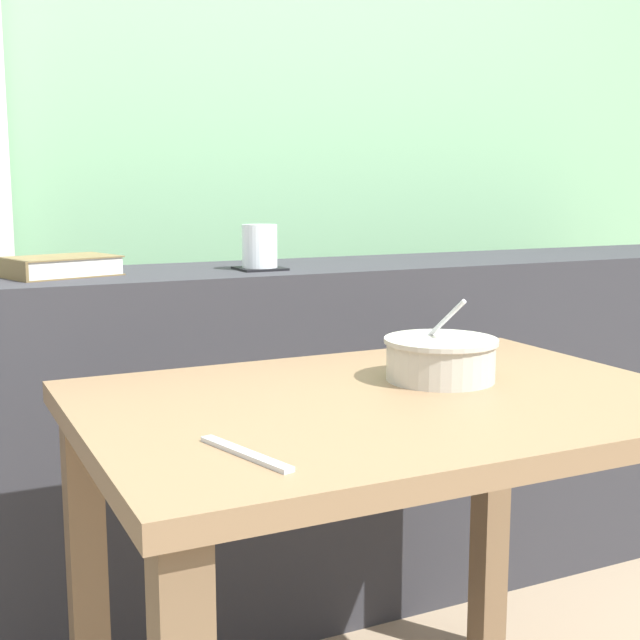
{
  "coord_description": "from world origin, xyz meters",
  "views": [
    {
      "loc": [
        -0.72,
        -1.24,
        1.02
      ],
      "look_at": [
        0.02,
        0.3,
        0.74
      ],
      "focal_mm": 47.62,
      "sensor_mm": 36.0,
      "label": 1
    }
  ],
  "objects": [
    {
      "name": "dark_console_ledge",
      "position": [
        0.0,
        0.55,
        0.42
      ],
      "size": [
        2.8,
        0.38,
        0.83
      ],
      "primitive_type": "cube",
      "color": "#2D2D33",
      "rests_on": "ground"
    },
    {
      "name": "soup_bowl",
      "position": [
        0.06,
        -0.08,
        0.73
      ],
      "size": [
        0.19,
        0.19,
        0.14
      ],
      "color": "#BCB7A8",
      "rests_on": "breakfast_table"
    },
    {
      "name": "juice_glass",
      "position": [
        -0.03,
        0.5,
        0.88
      ],
      "size": [
        0.08,
        0.08,
        0.09
      ],
      "color": "white",
      "rests_on": "coaster_square"
    },
    {
      "name": "outdoor_backdrop",
      "position": [
        0.0,
        1.1,
        1.4
      ],
      "size": [
        4.8,
        0.08,
        2.8
      ],
      "primitive_type": "cube",
      "color": "#7AAD7F",
      "rests_on": "ground"
    },
    {
      "name": "closed_book",
      "position": [
        -0.45,
        0.55,
        0.85
      ],
      "size": [
        0.24,
        0.2,
        0.04
      ],
      "color": "brown",
      "rests_on": "dark_console_ledge"
    },
    {
      "name": "breakfast_table",
      "position": [
        -0.07,
        -0.13,
        0.57
      ],
      "size": [
        0.95,
        0.67,
        0.69
      ],
      "color": "brown",
      "rests_on": "ground"
    },
    {
      "name": "coaster_square",
      "position": [
        -0.03,
        0.5,
        0.83
      ],
      "size": [
        0.1,
        0.1,
        0.0
      ],
      "primitive_type": "cube",
      "color": "black",
      "rests_on": "dark_console_ledge"
    },
    {
      "name": "fork_utensil",
      "position": [
        -0.38,
        -0.32,
        0.7
      ],
      "size": [
        0.06,
        0.17,
        0.01
      ],
      "primitive_type": "cube",
      "rotation": [
        0.0,
        0.0,
        0.27
      ],
      "color": "silver",
      "rests_on": "breakfast_table"
    }
  ]
}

